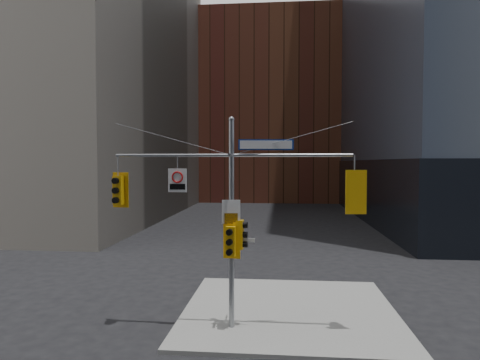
% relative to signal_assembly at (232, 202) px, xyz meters
% --- Properties ---
extents(ground, '(160.00, 160.00, 0.00)m').
position_rel_signal_assembly_xyz_m(ground, '(0.00, -1.99, -4.42)').
color(ground, black).
rests_on(ground, ground).
extents(sidewalk_corner, '(8.00, 8.00, 0.15)m').
position_rel_signal_assembly_xyz_m(sidewalk_corner, '(2.00, 2.01, -4.34)').
color(sidewalk_corner, gray).
rests_on(sidewalk_corner, ground).
extents(brick_midrise, '(26.00, 20.00, 28.00)m').
position_rel_signal_assembly_xyz_m(brick_midrise, '(0.00, 56.01, 9.58)').
color(brick_midrise, brown).
rests_on(brick_midrise, ground).
extents(signal_assembly, '(8.00, 0.80, 7.30)m').
position_rel_signal_assembly_xyz_m(signal_assembly, '(0.00, 0.00, 0.00)').
color(signal_assembly, gray).
rests_on(signal_assembly, ground).
extents(traffic_light_west_arm, '(0.59, 0.51, 1.23)m').
position_rel_signal_assembly_xyz_m(traffic_light_west_arm, '(-3.94, 0.01, 0.38)').
color(traffic_light_west_arm, '#EDA90C').
rests_on(traffic_light_west_arm, ground).
extents(traffic_light_east_arm, '(0.68, 0.58, 1.43)m').
position_rel_signal_assembly_xyz_m(traffic_light_east_arm, '(4.06, 0.00, 0.38)').
color(traffic_light_east_arm, '#EDA90C').
rests_on(traffic_light_east_arm, ground).
extents(traffic_light_pole_side, '(0.39, 0.34, 0.98)m').
position_rel_signal_assembly_xyz_m(traffic_light_pole_side, '(0.32, 0.00, -1.10)').
color(traffic_light_pole_side, '#EDA90C').
rests_on(traffic_light_pole_side, ground).
extents(traffic_light_pole_front, '(0.58, 0.49, 1.22)m').
position_rel_signal_assembly_xyz_m(traffic_light_pole_front, '(0.00, -0.27, -1.27)').
color(traffic_light_pole_front, '#EDA90C').
rests_on(traffic_light_pole_front, ground).
extents(street_sign_blade, '(1.84, 0.27, 0.36)m').
position_rel_signal_assembly_xyz_m(street_sign_blade, '(1.16, 0.00, 1.93)').
color(street_sign_blade, navy).
rests_on(street_sign_blade, ground).
extents(regulatory_sign_arm, '(0.65, 0.08, 0.81)m').
position_rel_signal_assembly_xyz_m(regulatory_sign_arm, '(-1.85, -0.02, 0.76)').
color(regulatory_sign_arm, silver).
rests_on(regulatory_sign_arm, ground).
extents(regulatory_sign_pole, '(0.61, 0.11, 0.80)m').
position_rel_signal_assembly_xyz_m(regulatory_sign_pole, '(0.00, -0.11, -0.33)').
color(regulatory_sign_pole, silver).
rests_on(regulatory_sign_pole, ground).
extents(street_blade_ew, '(0.69, 0.09, 0.14)m').
position_rel_signal_assembly_xyz_m(street_blade_ew, '(0.45, 0.01, -1.28)').
color(street_blade_ew, silver).
rests_on(street_blade_ew, ground).
extents(street_blade_ns, '(0.06, 0.81, 0.16)m').
position_rel_signal_assembly_xyz_m(street_blade_ns, '(0.00, 0.46, -1.59)').
color(street_blade_ns, '#145926').
rests_on(street_blade_ns, ground).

